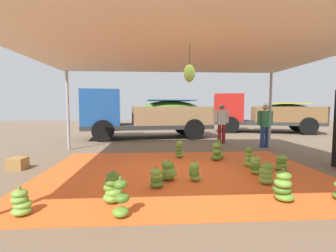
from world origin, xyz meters
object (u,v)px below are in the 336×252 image
banana_bunch_13 (249,157)px  worker_1 (265,123)px  banana_bunch_2 (255,166)px  banana_bunch_6 (179,150)px  banana_bunch_4 (156,178)px  banana_bunch_8 (21,203)px  banana_bunch_3 (121,200)px  banana_bunch_5 (216,152)px  banana_bunch_7 (283,187)px  banana_bunch_9 (194,172)px  worker_0 (222,121)px  cargo_truck_far (261,113)px  banana_bunch_11 (168,171)px  cargo_truck_main (144,114)px  banana_bunch_1 (266,174)px  banana_bunch_14 (220,150)px  banana_bunch_10 (113,188)px  banana_bunch_12 (282,163)px  crate_0 (17,164)px

banana_bunch_13 → worker_1: size_ratio=0.33×
banana_bunch_2 → banana_bunch_6: 2.48m
banana_bunch_4 → banana_bunch_8: bearing=-151.8°
banana_bunch_6 → banana_bunch_2: bearing=-50.0°
banana_bunch_3 → banana_bunch_5: bearing=56.2°
banana_bunch_7 → banana_bunch_9: bearing=137.4°
worker_0 → banana_bunch_9: bearing=-111.9°
cargo_truck_far → banana_bunch_4: bearing=-123.9°
banana_bunch_7 → banana_bunch_9: size_ratio=1.26×
banana_bunch_2 → banana_bunch_11: 2.10m
banana_bunch_3 → banana_bunch_11: banana_bunch_3 is taller
banana_bunch_3 → banana_bunch_8: (-1.47, 0.15, -0.07)m
banana_bunch_11 → cargo_truck_main: 7.31m
banana_bunch_4 → banana_bunch_13: size_ratio=0.77×
banana_bunch_2 → banana_bunch_8: banana_bunch_2 is taller
banana_bunch_1 → cargo_truck_main: (-2.76, 7.56, 1.02)m
banana_bunch_13 → banana_bunch_9: bearing=-145.9°
banana_bunch_9 → banana_bunch_14: 2.45m
banana_bunch_1 → banana_bunch_13: bearing=81.8°
banana_bunch_3 → worker_0: bearing=63.2°
banana_bunch_1 → banana_bunch_9: banana_bunch_1 is taller
banana_bunch_4 → worker_0: size_ratio=0.25×
cargo_truck_main → worker_1: 5.78m
banana_bunch_6 → banana_bunch_7: size_ratio=1.05×
banana_bunch_13 → banana_bunch_7: bearing=-98.6°
banana_bunch_3 → cargo_truck_far: 13.47m
banana_bunch_11 → worker_1: 5.71m
banana_bunch_10 → cargo_truck_far: 13.15m
cargo_truck_far → worker_1: bearing=-113.6°
banana_bunch_5 → banana_bunch_12: banana_bunch_5 is taller
banana_bunch_13 → banana_bunch_11: bearing=-154.7°
banana_bunch_8 → worker_1: worker_1 is taller
banana_bunch_9 → worker_0: 5.69m
banana_bunch_7 → banana_bunch_10: size_ratio=1.03×
banana_bunch_9 → banana_bunch_11: bearing=172.8°
banana_bunch_4 → crate_0: bearing=155.3°
banana_bunch_9 → banana_bunch_4: bearing=-156.5°
banana_bunch_3 → worker_0: 7.66m
banana_bunch_6 → crate_0: 4.38m
banana_bunch_2 → banana_bunch_5: (-0.53, 1.48, 0.04)m
banana_bunch_5 → worker_0: size_ratio=0.33×
banana_bunch_8 → worker_0: (4.91, 6.65, 0.80)m
banana_bunch_14 → worker_1: worker_1 is taller
banana_bunch_6 → banana_bunch_12: (2.35, -1.68, -0.06)m
banana_bunch_13 → banana_bunch_3: bearing=-137.9°
banana_bunch_10 → banana_bunch_14: (2.71, 3.21, 0.02)m
banana_bunch_3 → banana_bunch_13: size_ratio=1.04×
banana_bunch_3 → banana_bunch_6: size_ratio=1.01×
banana_bunch_4 → banana_bunch_9: (0.81, 0.35, 0.01)m
banana_bunch_8 → banana_bunch_11: 2.70m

